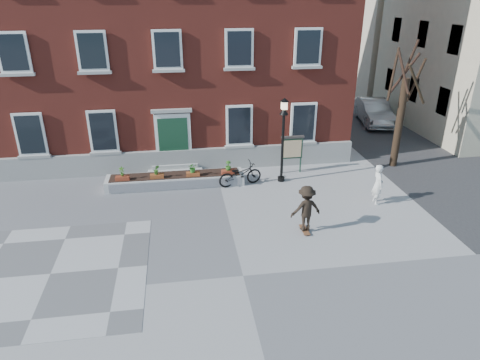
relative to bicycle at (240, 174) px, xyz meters
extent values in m
plane|color=gray|center=(-0.92, -6.78, -0.54)|extent=(100.00, 100.00, 0.00)
cube|color=#59595C|center=(-6.92, -5.78, -0.53)|extent=(6.00, 6.00, 0.01)
imported|color=black|center=(0.00, 0.00, 0.00)|extent=(2.16, 1.17, 1.08)
imported|color=#A9ABAD|center=(10.31, 8.57, 0.26)|extent=(2.50, 5.07, 1.60)
imported|color=silver|center=(5.36, -2.63, 0.32)|extent=(0.45, 0.65, 1.72)
cube|color=maroon|center=(-2.92, 7.22, 5.46)|extent=(18.00, 10.00, 12.00)
cube|color=gray|center=(-2.92, 2.10, 0.01)|extent=(18.00, 0.24, 1.10)
cube|color=#ABABA6|center=(-2.92, 1.97, -0.44)|extent=(2.60, 0.80, 0.20)
cube|color=#A9A9A4|center=(-2.92, 2.12, -0.24)|extent=(2.20, 0.50, 0.20)
cube|color=white|center=(-2.92, 2.14, 1.11)|extent=(1.70, 0.12, 2.50)
cube|color=#143823|center=(-2.92, 2.09, 1.01)|extent=(1.40, 0.06, 2.30)
cube|color=#9F9F9A|center=(-2.92, 2.10, 2.51)|extent=(1.90, 0.25, 0.15)
cube|color=silver|center=(-9.32, 2.12, 1.66)|extent=(1.30, 0.10, 2.00)
cube|color=black|center=(-9.32, 2.07, 1.66)|extent=(1.08, 0.04, 1.78)
cube|color=gray|center=(-9.32, 2.06, 0.60)|extent=(1.44, 0.20, 0.12)
cube|color=white|center=(-9.32, 2.12, 5.26)|extent=(1.30, 0.10, 1.70)
cube|color=black|center=(-9.32, 2.07, 5.26)|extent=(1.08, 0.04, 1.48)
cube|color=#9E9E99|center=(-9.32, 2.06, 4.35)|extent=(1.44, 0.20, 0.12)
cube|color=silver|center=(-6.12, 2.12, 1.66)|extent=(1.30, 0.10, 2.00)
cube|color=black|center=(-6.12, 2.07, 1.66)|extent=(1.08, 0.04, 1.78)
cube|color=gray|center=(-6.12, 2.06, 0.60)|extent=(1.44, 0.20, 0.12)
cube|color=white|center=(-6.12, 2.12, 5.26)|extent=(1.30, 0.10, 1.70)
cube|color=black|center=(-6.12, 2.07, 5.26)|extent=(1.08, 0.04, 1.48)
cube|color=gray|center=(-6.12, 2.06, 4.35)|extent=(1.44, 0.20, 0.12)
cube|color=white|center=(-2.92, 2.12, 5.26)|extent=(1.30, 0.10, 1.70)
cube|color=black|center=(-2.92, 2.07, 5.26)|extent=(1.08, 0.04, 1.48)
cube|color=#A7A7A2|center=(-2.92, 2.06, 4.35)|extent=(1.44, 0.20, 0.12)
cube|color=white|center=(0.28, 2.12, 1.66)|extent=(1.30, 0.10, 2.00)
cube|color=black|center=(0.28, 2.07, 1.66)|extent=(1.08, 0.04, 1.78)
cube|color=#ADADA8|center=(0.28, 2.06, 0.60)|extent=(1.44, 0.20, 0.12)
cube|color=white|center=(0.28, 2.12, 5.26)|extent=(1.30, 0.10, 1.70)
cube|color=black|center=(0.28, 2.07, 5.26)|extent=(1.08, 0.04, 1.48)
cube|color=#9C9C97|center=(0.28, 2.06, 4.35)|extent=(1.44, 0.20, 0.12)
cube|color=white|center=(3.48, 2.12, 1.66)|extent=(1.30, 0.10, 2.00)
cube|color=black|center=(3.48, 2.07, 1.66)|extent=(1.08, 0.04, 1.78)
cube|color=#999A95|center=(3.48, 2.06, 0.60)|extent=(1.44, 0.20, 0.12)
cube|color=white|center=(3.48, 2.12, 5.26)|extent=(1.30, 0.10, 1.70)
cube|color=black|center=(3.48, 2.07, 5.26)|extent=(1.08, 0.04, 1.48)
cube|color=#A0A09B|center=(3.48, 2.06, 4.35)|extent=(1.44, 0.20, 0.12)
cube|color=silver|center=(-2.92, 0.42, -0.29)|extent=(6.20, 1.10, 0.50)
cube|color=#B0B0B0|center=(-2.92, -0.14, -0.29)|extent=(5.80, 0.02, 0.40)
cube|color=black|center=(-2.92, 0.42, -0.04)|extent=(5.80, 0.90, 0.06)
cube|color=maroon|center=(-5.22, 0.17, 0.06)|extent=(0.60, 0.25, 0.20)
imported|color=#33621D|center=(-5.22, 0.17, 0.39)|extent=(0.24, 0.24, 0.45)
cube|color=brown|center=(-3.72, 0.17, 0.06)|extent=(0.60, 0.25, 0.20)
imported|color=#30661E|center=(-3.72, 0.17, 0.39)|extent=(0.25, 0.25, 0.45)
cube|color=brown|center=(-2.12, 0.17, 0.06)|extent=(0.60, 0.25, 0.20)
imported|color=#286B20|center=(-2.12, 0.17, 0.39)|extent=(0.40, 0.40, 0.45)
cube|color=#953520|center=(-0.52, 0.17, 0.06)|extent=(0.60, 0.25, 0.20)
imported|color=#2D621D|center=(-0.52, 0.17, 0.39)|extent=(0.25, 0.25, 0.45)
cylinder|color=black|center=(8.08, 1.22, 1.66)|extent=(0.36, 0.36, 4.40)
cylinder|color=#322116|center=(8.58, 1.22, 3.75)|extent=(0.12, 1.12, 2.23)
cylinder|color=black|center=(8.25, 1.74, 4.01)|extent=(1.18, 0.49, 1.97)
cylinder|color=black|center=(7.58, 1.58, 4.01)|extent=(0.88, 1.14, 2.35)
cylinder|color=black|center=(7.77, 1.00, 4.19)|extent=(0.60, 0.77, 1.90)
cylinder|color=#2F2215|center=(8.28, 0.59, 3.70)|extent=(1.39, 0.55, 1.95)
cylinder|color=black|center=(8.24, 1.35, 4.83)|extent=(0.43, 0.48, 1.58)
cube|color=#363638|center=(11.08, 11.22, -0.53)|extent=(8.00, 36.00, 0.01)
cube|color=#C0B29A|center=(17.08, 19.22, 5.96)|extent=(10.00, 11.00, 13.00)
cube|color=black|center=(12.12, 4.02, 1.96)|extent=(0.08, 1.00, 1.50)
cube|color=black|center=(12.12, 7.22, 1.96)|extent=(0.08, 1.00, 1.50)
cube|color=black|center=(12.12, 10.42, 1.96)|extent=(0.08, 1.00, 1.50)
cube|color=black|center=(12.12, 4.02, 5.26)|extent=(0.08, 1.00, 1.50)
cube|color=black|center=(12.12, 7.22, 5.26)|extent=(0.08, 1.00, 1.50)
cube|color=black|center=(12.12, 10.42, 5.26)|extent=(0.08, 1.00, 1.50)
cylinder|color=black|center=(1.97, 0.18, -0.44)|extent=(0.32, 0.32, 0.20)
cylinder|color=black|center=(1.97, 0.18, 1.06)|extent=(0.12, 0.12, 3.20)
cone|color=black|center=(1.97, 0.18, 2.81)|extent=(0.40, 0.40, 0.30)
cube|color=#FAEAB8|center=(1.97, 0.18, 3.06)|extent=(0.24, 0.24, 0.34)
cone|color=black|center=(1.97, 0.18, 3.31)|extent=(0.40, 0.40, 0.16)
cylinder|color=#1B3627|center=(2.24, 1.09, 0.36)|extent=(0.08, 0.08, 1.80)
cylinder|color=#183125|center=(3.14, 1.09, 0.36)|extent=(0.08, 0.08, 1.80)
cube|color=#1A3423|center=(2.69, 1.09, 0.71)|extent=(1.00, 0.10, 1.00)
cube|color=beige|center=(2.69, 1.03, 0.71)|extent=(0.85, 0.02, 0.85)
cube|color=#3A3432|center=(2.69, 1.09, 1.28)|extent=(1.10, 0.16, 0.10)
cube|color=brown|center=(1.75, -4.43, -0.48)|extent=(0.22, 0.78, 0.03)
cylinder|color=black|center=(1.66, -4.71, -0.51)|extent=(0.03, 0.05, 0.05)
cylinder|color=black|center=(1.84, -4.71, -0.51)|extent=(0.03, 0.05, 0.05)
cylinder|color=black|center=(1.66, -4.15, -0.51)|extent=(0.03, 0.05, 0.05)
cylinder|color=black|center=(1.84, -4.15, -0.51)|extent=(0.03, 0.05, 0.05)
imported|color=black|center=(1.75, -4.43, 0.41)|extent=(1.20, 0.78, 1.75)
camera|label=1|loc=(-2.65, -17.65, 7.64)|focal=32.00mm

